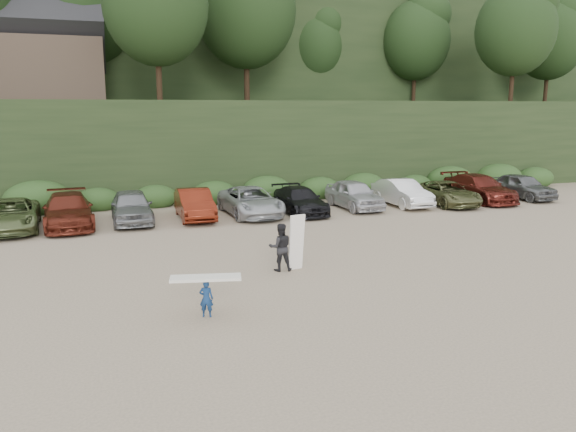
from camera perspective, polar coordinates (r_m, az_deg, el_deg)
name	(u,v)px	position (r m, az deg, el deg)	size (l,w,h in m)	color
ground	(356,263)	(20.68, 6.96, -4.77)	(120.00, 120.00, 0.00)	tan
hillside_backdrop	(188,45)	(54.79, -10.14, 16.73)	(90.00, 41.50, 28.00)	black
parked_cars	(251,201)	(29.38, -3.77, 1.51)	(36.77, 5.76, 1.61)	#B7B6BC
child_surfer	(206,289)	(15.37, -8.33, -7.40)	(1.96, 0.91, 1.13)	navy
adult_surfer	(282,247)	(19.41, -0.63, -3.14)	(1.30, 0.75, 1.97)	black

